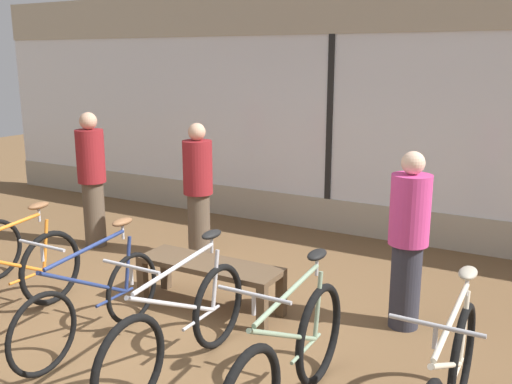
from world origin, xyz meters
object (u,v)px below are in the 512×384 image
bicycle_center_left (93,302)px  bicycle_right (289,362)px  customer_near_rack (198,189)px  display_bench (209,271)px  customer_by_window (408,238)px  bicycle_left (5,282)px  customer_mid_floor (92,177)px  bicycle_center_right (180,328)px

bicycle_center_left → bicycle_right: 1.82m
bicycle_right → customer_near_rack: size_ratio=1.10×
display_bench → customer_by_window: (1.69, 0.52, 0.44)m
bicycle_left → bicycle_center_left: size_ratio=1.07×
bicycle_center_left → bicycle_left: bearing=-174.0°
bicycle_right → display_bench: 1.80m
bicycle_center_left → customer_by_window: (2.13, 1.57, 0.44)m
bicycle_right → customer_mid_floor: size_ratio=1.05×
bicycle_left → bicycle_right: size_ratio=0.99×
bicycle_left → bicycle_right: bicycle_right is taller
bicycle_left → bicycle_center_right: 1.84m
customer_mid_floor → customer_near_rack: bearing=11.2°
customer_near_rack → customer_mid_floor: customer_mid_floor is taller
bicycle_left → bicycle_right: (2.76, 0.00, 0.01)m
bicycle_center_right → customer_mid_floor: size_ratio=1.05×
bicycle_center_left → customer_mid_floor: customer_mid_floor is taller
display_bench → customer_mid_floor: (-2.28, 0.83, 0.51)m
bicycle_center_left → bicycle_right: bicycle_right is taller
bicycle_right → customer_near_rack: bearing=135.2°
customer_near_rack → display_bench: bearing=-51.2°
customer_by_window → display_bench: bearing=-163.0°
bicycle_center_right → bicycle_right: bicycle_right is taller
bicycle_center_left → bicycle_center_right: 0.90m
customer_near_rack → customer_by_window: bearing=-12.9°
bicycle_center_left → customer_near_rack: (-0.46, 2.16, 0.46)m
bicycle_left → bicycle_center_right: (1.84, 0.07, -0.01)m
bicycle_left → customer_by_window: size_ratio=1.12×
display_bench → customer_by_window: 1.83m
display_bench → customer_mid_floor: customer_mid_floor is taller
bicycle_center_left → bicycle_right: bearing=-3.1°
bicycle_center_right → customer_near_rack: customer_near_rack is taller
bicycle_right → bicycle_center_right: bearing=175.7°
bicycle_left → bicycle_center_right: bearing=2.2°
bicycle_left → bicycle_center_left: 0.95m
bicycle_right → customer_by_window: customer_by_window is taller
bicycle_center_left → customer_by_window: customer_by_window is taller
bicycle_center_right → customer_near_rack: 2.61m
bicycle_center_left → customer_mid_floor: (-1.85, 1.89, 0.51)m
bicycle_center_left → display_bench: 1.14m
display_bench → bicycle_center_left: bearing=-112.4°
customer_by_window → bicycle_center_left: bearing=-143.6°
bicycle_center_right → customer_near_rack: size_ratio=1.10×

